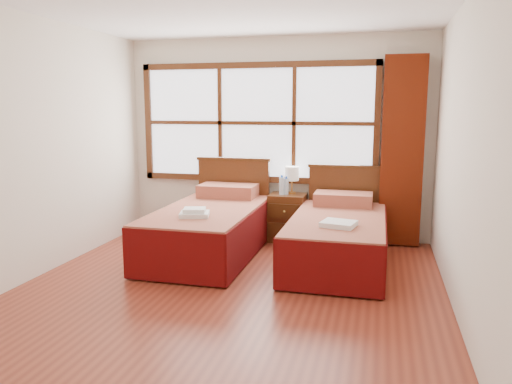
# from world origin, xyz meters

# --- Properties ---
(floor) EXTENTS (4.50, 4.50, 0.00)m
(floor) POSITION_xyz_m (0.00, 0.00, 0.00)
(floor) COLOR brown
(floor) RESTS_ON ground
(wall_back) EXTENTS (4.00, 0.00, 4.00)m
(wall_back) POSITION_xyz_m (0.00, 2.25, 1.30)
(wall_back) COLOR silver
(wall_back) RESTS_ON floor
(wall_left) EXTENTS (0.00, 4.50, 4.50)m
(wall_left) POSITION_xyz_m (-2.00, 0.00, 1.30)
(wall_left) COLOR silver
(wall_left) RESTS_ON floor
(wall_right) EXTENTS (0.00, 4.50, 4.50)m
(wall_right) POSITION_xyz_m (2.00, 0.00, 1.30)
(wall_right) COLOR silver
(wall_right) RESTS_ON floor
(window) EXTENTS (3.16, 0.06, 1.56)m
(window) POSITION_xyz_m (-0.25, 2.21, 1.50)
(window) COLOR white
(window) RESTS_ON wall_back
(curtain) EXTENTS (0.50, 0.16, 2.30)m
(curtain) POSITION_xyz_m (1.60, 2.11, 1.17)
(curtain) COLOR #5F1B09
(curtain) RESTS_ON wall_back
(bed_left) EXTENTS (1.07, 2.09, 1.04)m
(bed_left) POSITION_xyz_m (-0.55, 1.20, 0.32)
(bed_left) COLOR #43240E
(bed_left) RESTS_ON floor
(bed_right) EXTENTS (1.02, 2.04, 0.99)m
(bed_right) POSITION_xyz_m (0.93, 1.20, 0.30)
(bed_right) COLOR #43240E
(bed_right) RESTS_ON floor
(nightstand) EXTENTS (0.45, 0.45, 0.61)m
(nightstand) POSITION_xyz_m (0.21, 1.99, 0.30)
(nightstand) COLOR #4C2610
(nightstand) RESTS_ON floor
(towels_left) EXTENTS (0.36, 0.33, 0.09)m
(towels_left) POSITION_xyz_m (-0.55, 0.67, 0.60)
(towels_left) COLOR white
(towels_left) RESTS_ON bed_left
(towels_right) EXTENTS (0.38, 0.35, 0.05)m
(towels_right) POSITION_xyz_m (0.97, 0.72, 0.55)
(towels_right) COLOR white
(towels_right) RESTS_ON bed_right
(lamp) EXTENTS (0.18, 0.18, 0.35)m
(lamp) POSITION_xyz_m (0.25, 2.07, 0.85)
(lamp) COLOR #C6893F
(lamp) RESTS_ON nightstand
(bottle_near) EXTENTS (0.07, 0.07, 0.25)m
(bottle_near) POSITION_xyz_m (0.15, 1.95, 0.72)
(bottle_near) COLOR silver
(bottle_near) RESTS_ON nightstand
(bottle_far) EXTENTS (0.06, 0.06, 0.23)m
(bottle_far) POSITION_xyz_m (0.20, 1.97, 0.71)
(bottle_far) COLOR silver
(bottle_far) RESTS_ON nightstand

